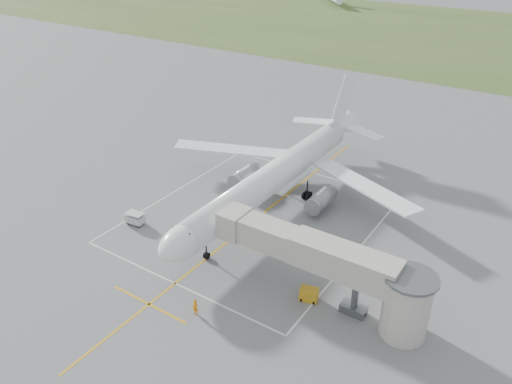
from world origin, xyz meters
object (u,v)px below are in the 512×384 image
Objects in this scene: gpu_unit at (309,294)px; baggage_cart at (135,219)px; ramp_worker_wing at (266,184)px; airliner at (276,175)px; jet_bridge at (336,267)px; ramp_worker_nose at (195,307)px.

baggage_cart is at bearing 164.15° from gpu_unit.
airliner is at bearing -170.00° from ramp_worker_wing.
jet_bridge is 11.06× the size of gpu_unit.
airliner is 23.97m from ramp_worker_nose.
baggage_cart is 1.39× the size of ramp_worker_nose.
ramp_worker_nose is (-8.40, -8.19, 0.20)m from gpu_unit.
ramp_worker_wing is (-16.65, 17.85, 0.18)m from gpu_unit.
jet_bridge is 25.87m from ramp_worker_wing.
jet_bridge is 14.53m from ramp_worker_nose.
airliner is 22.09× the size of gpu_unit.
baggage_cart is 19.33m from ramp_worker_nose.
ramp_worker_nose reaches higher than baggage_cart.
gpu_unit is at bearing -48.35° from airliner.
airliner is 21.22m from jet_bridge.
ramp_worker_wing is at bearing 139.29° from airliner.
jet_bridge reaches higher than baggage_cart.
ramp_worker_wing reaches higher than gpu_unit.
baggage_cart is (-25.67, 0.49, 0.13)m from gpu_unit.
gpu_unit is (13.34, -15.00, -3.70)m from airliner.
gpu_unit is (-2.38, -0.75, -4.05)m from jet_bridge.
gpu_unit is 11.73m from ramp_worker_nose.
jet_bridge is 9.49× the size of baggage_cart.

